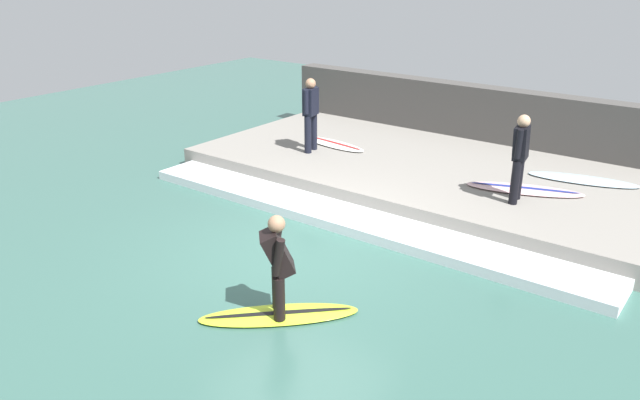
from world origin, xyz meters
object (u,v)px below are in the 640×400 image
surfboard_riding (279,315)px  surfboard_waiting_near (334,144)px  surfer_waiting_near (311,111)px  surfer_waiting_far (520,154)px  surfboard_spare (583,180)px  surfboard_waiting_far (525,189)px  surfer_riding (278,261)px

surfboard_riding → surfboard_waiting_near: 6.42m
surfer_waiting_near → surfer_waiting_far: size_ratio=1.04×
surfer_waiting_near → surfboard_waiting_near: 1.07m
surfboard_waiting_near → surfboard_riding: bearing=-150.7°
surfer_waiting_near → surfboard_spare: (1.50, -5.19, -0.84)m
surfer_waiting_far → surfboard_waiting_far: 1.00m
surfer_riding → surfboard_waiting_far: surfer_riding is taller
surfboard_waiting_near → surfboard_spare: (0.86, -5.03, -0.00)m
surfer_waiting_near → surfboard_waiting_near: size_ratio=0.90×
surfer_riding → surfboard_waiting_near: size_ratio=0.78×
surfboard_riding → surfboard_waiting_far: bearing=-12.9°
surfer_waiting_near → surfboard_waiting_far: (0.35, -4.50, -0.84)m
surfboard_riding → surfboard_waiting_far: 5.44m
surfboard_waiting_near → surfer_waiting_far: size_ratio=1.15×
surfboard_waiting_far → surfboard_riding: bearing=167.1°
surfer_riding → surfboard_waiting_far: size_ratio=0.64×
surfer_riding → surfboard_waiting_near: (5.58, 3.14, -0.38)m
surfboard_riding → surfer_riding: surfer_riding is taller
surfboard_riding → surfboard_waiting_near: size_ratio=1.06×
surfer_waiting_near → surfboard_waiting_far: bearing=-85.5°
surfer_riding → surfboard_spare: 6.73m
surfer_riding → surfboard_spare: size_ratio=0.66×
surfer_waiting_far → surfer_waiting_near: bearing=87.1°
surfboard_waiting_far → surfboard_spare: surfboard_waiting_far is taller
surfboard_waiting_far → surfboard_spare: 1.34m
surfer_waiting_near → surfboard_waiting_near: (0.64, -0.15, -0.84)m
surfboard_riding → surfboard_waiting_near: surfboard_waiting_near is taller
surfboard_waiting_far → surfer_waiting_far: bearing=-176.8°
surfer_riding → surfer_waiting_near: surfer_waiting_near is taller
surfer_waiting_far → surfer_riding: bearing=165.2°
surfboard_riding → surfboard_spare: 6.73m
surfer_riding → surfer_waiting_near: size_ratio=0.86×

